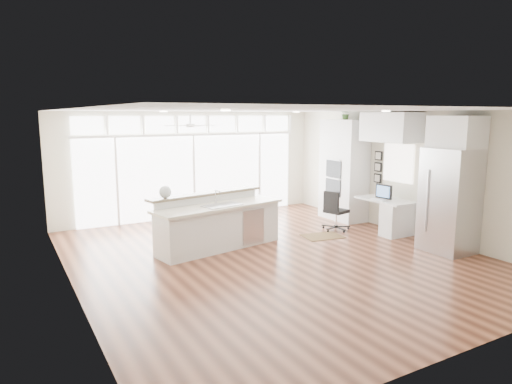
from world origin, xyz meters
TOP-DOWN VIEW (x-y plane):
  - floor at (0.00, 0.00)m, footprint 7.00×8.00m
  - ceiling at (0.00, 0.00)m, footprint 7.00×8.00m
  - wall_back at (0.00, 4.00)m, footprint 7.00×0.04m
  - wall_front at (0.00, -4.00)m, footprint 7.00×0.04m
  - wall_left at (-3.50, 0.00)m, footprint 0.04×8.00m
  - wall_right at (3.50, 0.00)m, footprint 0.04×8.00m
  - glass_wall at (0.00, 3.94)m, footprint 5.80×0.06m
  - transom_row at (0.00, 3.94)m, footprint 5.90×0.06m
  - desk_window at (3.46, 0.30)m, footprint 0.04×0.85m
  - ceiling_fan at (-0.50, 2.80)m, footprint 1.16×1.16m
  - recessed_lights at (0.00, 0.20)m, footprint 3.40×3.00m
  - oven_cabinet at (3.17, 1.80)m, footprint 0.64×1.20m
  - desk_nook at (3.13, 0.30)m, footprint 0.72×1.30m
  - upper_cabinets at (3.17, 0.30)m, footprint 0.64×1.30m
  - refrigerator at (3.11, -1.35)m, footprint 0.76×0.90m
  - fridge_cabinet at (3.17, -1.35)m, footprint 0.64×0.90m
  - framed_photos at (3.46, 0.92)m, footprint 0.06×0.22m
  - kitchen_island at (-0.65, 1.01)m, footprint 2.83×1.49m
  - rug at (1.68, 0.69)m, footprint 0.91×0.71m
  - office_chair at (2.30, 1.00)m, footprint 0.57×0.54m
  - fishbowl at (-1.65, 1.23)m, footprint 0.28×0.28m
  - monitor at (3.05, 0.30)m, footprint 0.11×0.43m
  - keyboard at (2.88, 0.30)m, footprint 0.17×0.36m
  - potted_plant at (3.17, 1.80)m, footprint 0.28×0.31m

SIDE VIEW (x-z plane):
  - floor at x=0.00m, z-range -0.02..0.00m
  - rug at x=1.68m, z-range 0.00..0.01m
  - desk_nook at x=3.13m, z-range 0.00..0.76m
  - office_chair at x=2.30m, z-range 0.00..0.91m
  - kitchen_island at x=-0.65m, z-range 0.00..1.07m
  - keyboard at x=2.88m, z-range 0.76..0.78m
  - monitor at x=3.05m, z-range 0.76..1.12m
  - refrigerator at x=3.11m, z-range 0.00..2.00m
  - glass_wall at x=0.00m, z-range 0.01..2.09m
  - fishbowl at x=-1.65m, z-range 1.07..1.31m
  - oven_cabinet at x=3.17m, z-range 0.00..2.50m
  - wall_back at x=0.00m, z-range 0.00..2.70m
  - wall_front at x=0.00m, z-range 0.00..2.70m
  - wall_left at x=-3.50m, z-range 0.00..2.70m
  - wall_right at x=3.50m, z-range 0.00..2.70m
  - framed_photos at x=3.46m, z-range 1.00..1.80m
  - desk_window at x=3.46m, z-range 1.12..1.98m
  - fridge_cabinet at x=3.17m, z-range 2.00..2.60m
  - upper_cabinets at x=3.17m, z-range 2.03..2.67m
  - transom_row at x=0.00m, z-range 2.18..2.58m
  - ceiling_fan at x=-0.50m, z-range 2.32..2.64m
  - potted_plant at x=3.17m, z-range 2.50..2.74m
  - recessed_lights at x=0.00m, z-range 2.67..2.69m
  - ceiling at x=0.00m, z-range 2.69..2.71m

